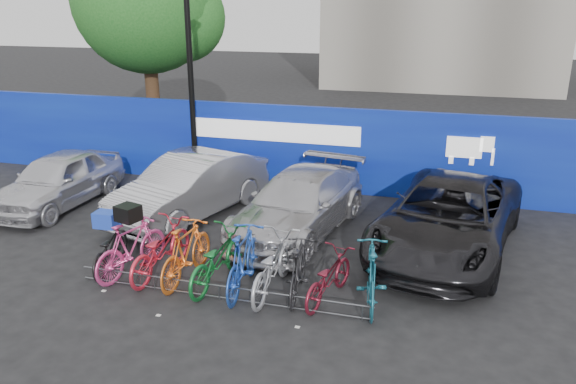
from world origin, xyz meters
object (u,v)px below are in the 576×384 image
at_px(car_1, 190,187).
at_px(bike_6, 272,265).
at_px(car_3, 448,217).
at_px(bike_2, 160,249).
at_px(tree, 152,3).
at_px(bike_8, 328,277).
at_px(bike_3, 186,252).
at_px(bike_7, 298,270).
at_px(car_0, 58,180).
at_px(bike_1, 131,247).
at_px(lamppost, 190,73).
at_px(bike_0, 109,248).
at_px(car_2, 299,204).
at_px(bike_9, 372,275).
at_px(bike_rack, 219,292).
at_px(bike_5, 243,260).
at_px(bike_4, 217,259).

height_order(car_1, bike_6, car_1).
height_order(car_3, bike_2, car_3).
xyz_separation_m(tree, bike_6, (7.61, -10.11, -4.53)).
relative_size(bike_2, bike_8, 1.18).
distance_m(bike_3, bike_7, 2.22).
bearing_deg(bike_8, bike_3, 14.24).
height_order(car_0, bike_2, car_0).
height_order(bike_1, bike_7, bike_1).
bearing_deg(bike_2, lamppost, -66.88).
relative_size(car_0, bike_6, 2.01).
distance_m(car_3, bike_1, 6.59).
distance_m(bike_0, bike_3, 1.72).
relative_size(tree, bike_8, 4.53).
xyz_separation_m(car_0, car_2, (6.54, -0.03, -0.01)).
bearing_deg(car_0, car_3, 0.74).
distance_m(bike_8, bike_9, 0.78).
bearing_deg(bike_3, bike_7, -176.91).
distance_m(bike_rack, bike_2, 1.66).
xyz_separation_m(tree, bike_5, (7.08, -10.19, -4.46)).
height_order(car_2, bike_7, car_2).
bearing_deg(bike_8, car_0, -6.17).
xyz_separation_m(car_0, bike_2, (4.49, -2.87, -0.17)).
bearing_deg(bike_3, bike_6, -177.21).
bearing_deg(bike_0, bike_6, 168.02).
xyz_separation_m(lamppost, bike_0, (0.60, -5.41, -2.82)).
height_order(bike_7, bike_9, bike_9).
bearing_deg(bike_6, car_3, -134.97).
xyz_separation_m(car_0, car_3, (9.88, -0.16, 0.06)).
relative_size(bike_1, bike_7, 1.10).
relative_size(tree, bike_2, 3.84).
height_order(bike_3, bike_6, bike_3).
height_order(bike_3, bike_7, bike_3).
xyz_separation_m(car_0, car_1, (3.67, 0.25, 0.06)).
bearing_deg(bike_5, bike_2, -9.01).
relative_size(bike_2, bike_6, 0.98).
bearing_deg(bike_6, tree, -50.48).
height_order(tree, car_0, tree).
height_order(tree, bike_2, tree).
xyz_separation_m(bike_2, bike_3, (0.60, -0.08, 0.05)).
bearing_deg(bike_2, bike_8, -176.22).
distance_m(car_2, bike_6, 2.95).
bearing_deg(bike_7, bike_rack, 16.80).
distance_m(lamppost, bike_6, 7.32).
bearing_deg(bike_7, bike_1, -4.73).
xyz_separation_m(tree, bike_8, (8.67, -10.11, -4.62)).
relative_size(lamppost, car_1, 1.32).
bearing_deg(bike_0, bike_8, 168.23).
height_order(bike_3, bike_4, bike_3).
bearing_deg(bike_8, bike_6, 14.51).
relative_size(bike_5, bike_9, 1.06).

